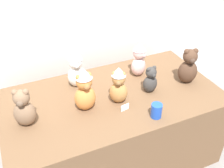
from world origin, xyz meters
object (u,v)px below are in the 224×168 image
teddy_bear_caramel (119,86)px  party_cup_blue (156,111)px  teddy_bear_blush (139,60)px  teddy_bear_cocoa (188,67)px  teddy_bear_snow (76,69)px  teddy_bear_mocha (24,109)px  teddy_bear_charcoal (150,80)px  teddy_bear_ginger (85,90)px  display_table (112,128)px

teddy_bear_caramel → party_cup_blue: teddy_bear_caramel is taller
teddy_bear_blush → teddy_bear_cocoa: size_ratio=0.99×
teddy_bear_snow → party_cup_blue: bearing=-51.3°
teddy_bear_snow → party_cup_blue: teddy_bear_snow is taller
teddy_bear_blush → teddy_bear_snow: 0.55m
teddy_bear_mocha → teddy_bear_snow: size_ratio=0.92×
teddy_bear_cocoa → teddy_bear_caramel: bearing=-162.9°
teddy_bear_charcoal → teddy_bear_ginger: size_ratio=0.66×
teddy_bear_snow → teddy_bear_caramel: teddy_bear_snow is taller
display_table → teddy_bear_charcoal: bearing=-11.1°
display_table → teddy_bear_ginger: bearing=-167.0°
teddy_bear_caramel → party_cup_blue: 0.34m
display_table → teddy_bear_mocha: bearing=-175.8°
display_table → teddy_bear_caramel: size_ratio=5.66×
display_table → teddy_bear_charcoal: (0.31, -0.06, 0.46)m
teddy_bear_ginger → teddy_bear_charcoal: bearing=-1.6°
teddy_bear_charcoal → display_table: bearing=164.4°
display_table → teddy_bear_snow: bearing=128.3°
teddy_bear_charcoal → teddy_bear_blush: bearing=78.1°
teddy_bear_mocha → party_cup_blue: (0.87, -0.30, -0.08)m
teddy_bear_blush → teddy_bear_ginger: size_ratio=0.89×
display_table → teddy_bear_caramel: bearing=-76.5°
display_table → teddy_bear_snow: 0.61m
teddy_bear_caramel → teddy_bear_ginger: 0.26m
display_table → teddy_bear_cocoa: bearing=-5.8°
teddy_bear_blush → teddy_bear_cocoa: teddy_bear_cocoa is taller
display_table → teddy_bear_ginger: 0.58m
display_table → teddy_bear_cocoa: size_ratio=5.52×
teddy_bear_charcoal → party_cup_blue: size_ratio=2.12×
teddy_bear_snow → teddy_bear_cocoa: 0.93m
teddy_bear_cocoa → teddy_bear_ginger: teddy_bear_ginger is taller
teddy_bear_blush → teddy_bear_cocoa: 0.42m
teddy_bear_charcoal → party_cup_blue: teddy_bear_charcoal is taller
teddy_bear_caramel → teddy_bear_cocoa: (0.65, 0.01, -0.00)m
teddy_bear_caramel → teddy_bear_charcoal: bearing=33.3°
teddy_bear_blush → teddy_bear_caramel: teddy_bear_blush is taller
display_table → teddy_bear_ginger: size_ratio=4.96×
teddy_bear_snow → teddy_bear_ginger: (-0.04, -0.32, 0.01)m
teddy_bear_cocoa → party_cup_blue: teddy_bear_cocoa is taller
teddy_bear_cocoa → teddy_bear_charcoal: bearing=-165.1°
teddy_bear_charcoal → teddy_bear_caramel: size_ratio=0.75×
teddy_bear_snow → teddy_bear_charcoal: bearing=-26.4°
teddy_bear_snow → party_cup_blue: 0.74m
teddy_bear_mocha → teddy_bear_ginger: teddy_bear_ginger is taller
teddy_bear_ginger → party_cup_blue: size_ratio=3.21×
teddy_bear_charcoal → teddy_bear_cocoa: bearing=-5.7°
teddy_bear_cocoa → display_table: bearing=-169.7°
party_cup_blue → teddy_bear_cocoa: bearing=30.8°
teddy_bear_mocha → teddy_bear_caramel: teddy_bear_caramel is taller
teddy_bear_mocha → teddy_bear_snow: bearing=52.8°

